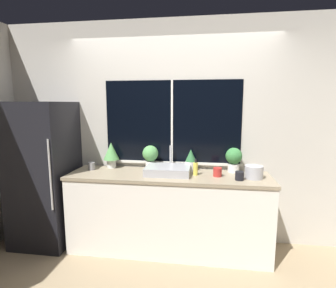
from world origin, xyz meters
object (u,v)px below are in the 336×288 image
(potted_plant_far_right, at_px, (234,158))
(mug_red, at_px, (218,172))
(mug_grey, at_px, (92,166))
(potted_plant_center_left, at_px, (150,155))
(soap_bottle, at_px, (195,168))
(refrigerator, at_px, (45,173))
(sink, at_px, (168,170))
(kettle, at_px, (254,171))
(mug_black, at_px, (240,176))
(potted_plant_center_right, at_px, (191,160))
(potted_plant_far_left, at_px, (111,153))

(potted_plant_far_right, height_order, mug_red, potted_plant_far_right)
(mug_red, distance_m, mug_grey, 1.50)
(potted_plant_center_left, height_order, soap_bottle, potted_plant_center_left)
(refrigerator, bearing_deg, sink, 0.66)
(mug_red, distance_m, kettle, 0.38)
(potted_plant_center_left, height_order, potted_plant_far_right, potted_plant_center_left)
(soap_bottle, distance_m, mug_black, 0.49)
(sink, distance_m, mug_red, 0.56)
(potted_plant_far_right, xyz_separation_m, soap_bottle, (-0.44, -0.20, -0.09))
(sink, bearing_deg, potted_plant_center_left, 141.76)
(soap_bottle, height_order, mug_grey, soap_bottle)
(soap_bottle, height_order, kettle, soap_bottle)
(potted_plant_far_right, distance_m, kettle, 0.32)
(refrigerator, height_order, potted_plant_center_left, refrigerator)
(mug_red, relative_size, mug_black, 1.06)
(potted_plant_center_right, bearing_deg, mug_black, -31.95)
(potted_plant_far_right, bearing_deg, mug_black, -84.77)
(sink, relative_size, kettle, 2.59)
(potted_plant_far_left, distance_m, potted_plant_center_left, 0.50)
(potted_plant_center_left, bearing_deg, sink, -38.24)
(potted_plant_center_right, bearing_deg, mug_grey, -173.25)
(sink, bearing_deg, potted_plant_center_right, 38.04)
(soap_bottle, xyz_separation_m, kettle, (0.63, -0.04, -0.00))
(potted_plant_center_left, bearing_deg, refrigerator, -170.58)
(refrigerator, relative_size, potted_plant_far_right, 5.99)
(mug_red, bearing_deg, potted_plant_far_right, 48.38)
(potted_plant_far_left, xyz_separation_m, mug_grey, (-0.20, -0.14, -0.14))
(refrigerator, height_order, sink, refrigerator)
(potted_plant_far_left, xyz_separation_m, mug_black, (1.52, -0.33, -0.14))
(potted_plant_far_right, height_order, kettle, potted_plant_far_right)
(potted_plant_far_left, xyz_separation_m, soap_bottle, (1.06, -0.20, -0.11))
(refrigerator, xyz_separation_m, soap_bottle, (1.83, 0.01, 0.12))
(sink, relative_size, potted_plant_center_left, 1.71)
(sink, height_order, potted_plant_center_left, sink)
(mug_red, height_order, mug_black, mug_red)
(potted_plant_center_right, xyz_separation_m, soap_bottle, (0.06, -0.20, -0.05))
(mug_red, xyz_separation_m, mug_grey, (-1.50, 0.08, -0.00))
(sink, xyz_separation_m, mug_black, (0.78, -0.14, 0.00))
(potted_plant_far_right, distance_m, mug_grey, 1.70)
(refrigerator, xyz_separation_m, potted_plant_center_right, (1.77, 0.21, 0.18))
(potted_plant_far_left, bearing_deg, potted_plant_center_left, -0.00)
(soap_bottle, height_order, mug_red, soap_bottle)
(refrigerator, height_order, mug_grey, refrigerator)
(sink, height_order, mug_black, sink)
(sink, bearing_deg, mug_grey, 176.82)
(potted_plant_far_right, xyz_separation_m, mug_black, (0.03, -0.33, -0.12))
(potted_plant_center_right, height_order, mug_black, potted_plant_center_right)
(soap_bottle, distance_m, mug_red, 0.25)
(potted_plant_far_left, bearing_deg, sink, -14.59)
(potted_plant_center_left, xyz_separation_m, kettle, (1.19, -0.24, -0.10))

